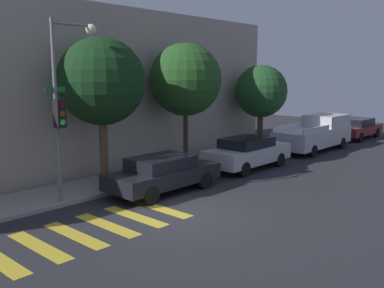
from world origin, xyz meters
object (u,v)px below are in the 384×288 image
Objects in this scene: traffic_light_pole at (66,92)px; sedan_far_end at (357,128)px; tree_far_end at (261,92)px; sedan_near_corner at (163,173)px; sedan_middle at (248,152)px; tree_midblock at (186,80)px; pickup_truck at (316,133)px; tree_near_corner at (101,82)px.

traffic_light_pole reaches higher than sedan_far_end.
tree_far_end reaches higher than sedan_far_end.
sedan_near_corner is 5.30m from sedan_middle.
pickup_truck is at bearing -15.06° from tree_midblock.
tree_near_corner is (-6.25, 2.25, 3.22)m from sedan_middle.
traffic_light_pole is 6.72m from tree_midblock.
sedan_middle is 6.67m from pickup_truck.
sedan_far_end is (5.89, 0.00, -0.24)m from pickup_truck.
tree_midblock is 6.13m from tree_far_end.
tree_midblock reaches higher than tree_near_corner.
sedan_near_corner is at bearing -67.21° from tree_near_corner.
tree_near_corner is at bearing 173.17° from sedan_far_end.
pickup_truck is at bearing -44.53° from tree_far_end.
tree_far_end is at bearing 0.00° from tree_near_corner.
sedan_far_end is 0.82× the size of tree_near_corner.
tree_far_end is at bearing 4.41° from traffic_light_pole.
tree_near_corner is at bearing 112.79° from sedan_near_corner.
sedan_middle is 0.95× the size of tree_far_end.
sedan_far_end is 8.87m from tree_far_end.
tree_far_end reaches higher than sedan_near_corner.
traffic_light_pole is 15.32m from pickup_truck.
sedan_far_end is (12.55, 0.00, -0.04)m from sedan_middle.
sedan_near_corner is (3.05, -1.27, -2.99)m from traffic_light_pole.
sedan_far_end is at bearing 0.00° from pickup_truck.
tree_midblock is 1.18× the size of tree_far_end.
sedan_far_end is at bearing -3.48° from traffic_light_pole.
sedan_middle is (5.30, 0.00, 0.05)m from sedan_near_corner.
tree_midblock reaches higher than tree_far_end.
tree_midblock reaches higher than sedan_near_corner.
traffic_light_pole reaches higher than sedan_near_corner.
pickup_truck is 3.98m from tree_far_end.
traffic_light_pole is 1.06× the size of tree_near_corner.
tree_far_end is at bearing 135.47° from pickup_truck.
sedan_near_corner is at bearing -166.89° from tree_far_end.
tree_midblock is at bearing 32.11° from sedan_near_corner.
pickup_truck is at bearing 0.00° from sedan_near_corner.
sedan_near_corner is at bearing -180.00° from sedan_far_end.
pickup_truck is 13.46m from tree_near_corner.
tree_far_end reaches higher than pickup_truck.
sedan_far_end is at bearing 0.00° from sedan_near_corner.
sedan_middle is 0.79× the size of pickup_truck.
tree_near_corner is at bearing -180.00° from tree_midblock.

